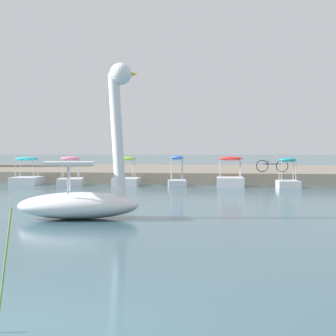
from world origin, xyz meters
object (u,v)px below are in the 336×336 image
Objects in this scene: pedal_boat_lime at (126,177)px; pedal_boat_cyan at (27,177)px; swan_boat at (84,191)px; pedal_boat_red at (230,178)px; pedal_boat_pink at (71,178)px; pedal_boat_teal at (287,179)px; pedal_boat_blue at (177,178)px; bicycle_parked at (272,166)px.

pedal_boat_cyan is at bearing -179.05° from pedal_boat_lime.
swan_boat reaches higher than pedal_boat_red.
pedal_boat_pink is (-2.77, -0.41, -0.02)m from pedal_boat_lime.
pedal_boat_blue is at bearing 176.20° from pedal_boat_teal.
pedal_boat_cyan is 1.40× the size of bicycle_parked.
pedal_boat_blue is 5.33m from pedal_boat_pink.
pedal_boat_red is at bearing -0.48° from pedal_boat_lime.
swan_boat is 1.84× the size of pedal_boat_red.
pedal_boat_lime is 1.26× the size of bicycle_parked.
pedal_boat_blue is (0.11, 14.49, -0.30)m from swan_boat.
pedal_boat_pink is (-5.22, 14.16, -0.31)m from swan_boat.
pedal_boat_pink reaches higher than pedal_boat_cyan.
pedal_boat_lime is at bearing 178.24° from pedal_boat_blue.
pedal_boat_cyan is at bearing -179.76° from pedal_boat_red.
pedal_boat_red reaches higher than pedal_boat_pink.
pedal_boat_pink is 1.01× the size of pedal_boat_cyan.
pedal_boat_lime is 0.89× the size of pedal_boat_pink.
pedal_boat_cyan is 12.97m from bicycle_parked.
pedal_boat_blue is (-2.61, -0.04, -0.03)m from pedal_boat_red.
pedal_boat_blue is 0.86× the size of pedal_boat_lime.
pedal_boat_teal is at bearing -3.14° from pedal_boat_lime.
pedal_boat_teal is 7.89m from pedal_boat_lime.
pedal_boat_teal is at bearing 69.00° from swan_boat.
pedal_boat_teal is 0.85× the size of pedal_boat_red.
pedal_boat_cyan is (-13.10, 0.35, 0.01)m from pedal_boat_teal.
pedal_boat_red is at bearing 0.24° from pedal_boat_cyan.
swan_boat reaches higher than pedal_boat_blue.
swan_boat reaches higher than pedal_boat_cyan.
pedal_boat_blue is 1.08× the size of bicycle_parked.
pedal_boat_lime reaches higher than pedal_boat_cyan.
pedal_boat_teal is at bearing -0.14° from pedal_boat_pink.
swan_boat is 2.15× the size of pedal_boat_blue.
pedal_boat_teal reaches higher than bicycle_parked.
pedal_boat_blue is at bearing 3.53° from pedal_boat_pink.
pedal_boat_blue reaches higher than bicycle_parked.
pedal_boat_cyan is at bearing 178.49° from pedal_boat_teal.
swan_boat is 1.66× the size of pedal_boat_cyan.
bicycle_parked is at bearing 27.65° from pedal_boat_lime.
swan_boat is 2.17× the size of pedal_boat_teal.
pedal_boat_lime is 2.80m from pedal_boat_pink.
pedal_boat_teal is at bearing -80.25° from bicycle_parked.
pedal_boat_cyan is at bearing 117.91° from swan_boat.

